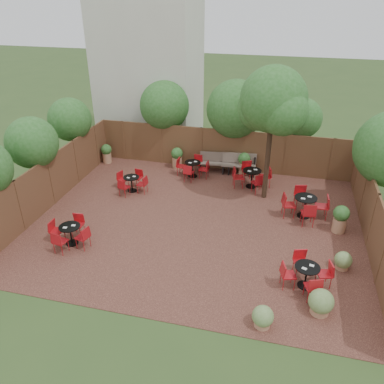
# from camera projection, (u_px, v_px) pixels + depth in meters

# --- Properties ---
(ground) EXTENTS (80.00, 80.00, 0.00)m
(ground) POSITION_uv_depth(u_px,v_px,m) (197.00, 222.00, 14.71)
(ground) COLOR #354F23
(ground) RESTS_ON ground
(courtyard_paving) EXTENTS (12.00, 10.00, 0.02)m
(courtyard_paving) POSITION_uv_depth(u_px,v_px,m) (197.00, 222.00, 14.70)
(courtyard_paving) COLOR #3A1F17
(courtyard_paving) RESTS_ON ground
(fence_back) EXTENTS (12.00, 0.08, 2.00)m
(fence_back) POSITION_uv_depth(u_px,v_px,m) (222.00, 149.00, 18.52)
(fence_back) COLOR brown
(fence_back) RESTS_ON ground
(fence_left) EXTENTS (0.08, 10.00, 2.00)m
(fence_left) POSITION_uv_depth(u_px,v_px,m) (51.00, 182.00, 15.52)
(fence_left) COLOR brown
(fence_left) RESTS_ON ground
(fence_right) EXTENTS (0.08, 10.00, 2.00)m
(fence_right) POSITION_uv_depth(u_px,v_px,m) (373.00, 221.00, 12.96)
(fence_right) COLOR brown
(fence_right) RESTS_ON ground
(neighbour_building) EXTENTS (5.00, 4.00, 8.00)m
(neighbour_building) POSITION_uv_depth(u_px,v_px,m) (150.00, 68.00, 20.63)
(neighbour_building) COLOR beige
(neighbour_building) RESTS_ON ground
(overhang_foliage) EXTENTS (15.65, 10.45, 2.73)m
(overhang_foliage) POSITION_uv_depth(u_px,v_px,m) (208.00, 126.00, 16.27)
(overhang_foliage) COLOR #255A1D
(overhang_foliage) RESTS_ON ground
(courtyard_tree) EXTENTS (2.69, 2.59, 5.39)m
(courtyard_tree) POSITION_uv_depth(u_px,v_px,m) (273.00, 104.00, 14.56)
(courtyard_tree) COLOR black
(courtyard_tree) RESTS_ON courtyard_paving
(park_bench_left) EXTENTS (1.62, 0.66, 0.98)m
(park_bench_left) POSITION_uv_depth(u_px,v_px,m) (239.00, 164.00, 18.23)
(park_bench_left) COLOR brown
(park_bench_left) RESTS_ON courtyard_paving
(park_bench_right) EXTENTS (1.55, 0.67, 0.93)m
(park_bench_right) POSITION_uv_depth(u_px,v_px,m) (215.00, 162.00, 18.48)
(park_bench_right) COLOR brown
(park_bench_right) RESTS_ON courtyard_paving
(bistro_tables) EXTENTS (9.36, 7.96, 0.95)m
(bistro_tables) POSITION_uv_depth(u_px,v_px,m) (221.00, 201.00, 15.26)
(bistro_tables) COLOR black
(bistro_tables) RESTS_ON courtyard_paving
(planters) EXTENTS (11.30, 4.64, 1.04)m
(planters) POSITION_uv_depth(u_px,v_px,m) (214.00, 171.00, 17.43)
(planters) COLOR #A57352
(planters) RESTS_ON courtyard_paving
(low_shrubs) EXTENTS (2.79, 3.53, 0.74)m
(low_shrubs) POSITION_uv_depth(u_px,v_px,m) (312.00, 295.00, 10.79)
(low_shrubs) COLOR #A57352
(low_shrubs) RESTS_ON courtyard_paving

